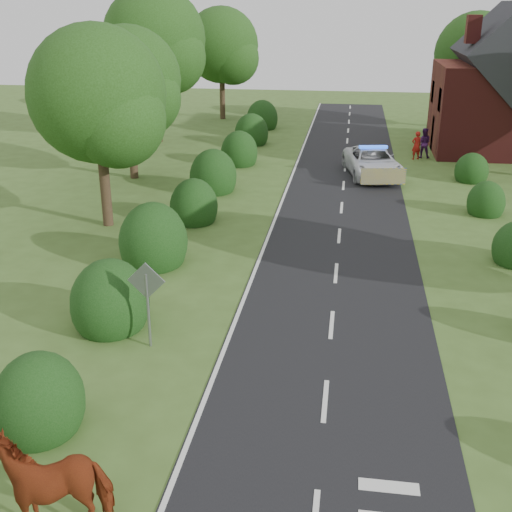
% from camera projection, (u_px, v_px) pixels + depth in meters
% --- Properties ---
extents(ground, '(120.00, 120.00, 0.00)m').
position_uv_depth(ground, '(325.00, 401.00, 15.53)').
color(ground, '#445F26').
extents(road, '(6.00, 70.00, 0.02)m').
position_uv_depth(road, '(341.00, 214.00, 29.33)').
color(road, black).
rests_on(road, ground).
extents(road_markings, '(4.96, 70.00, 0.01)m').
position_uv_depth(road_markings, '(302.00, 227.00, 27.64)').
color(road_markings, white).
rests_on(road_markings, road).
extents(hedgerow_left, '(2.75, 50.41, 3.00)m').
position_uv_depth(hedgerow_left, '(184.00, 214.00, 26.91)').
color(hedgerow_left, '#12360E').
rests_on(hedgerow_left, ground).
extents(hedgerow_right, '(2.10, 45.78, 2.10)m').
position_uv_depth(hedgerow_right, '(511.00, 238.00, 24.73)').
color(hedgerow_right, '#12360E').
rests_on(hedgerow_right, ground).
extents(tree_left_a, '(5.74, 5.60, 8.38)m').
position_uv_depth(tree_left_a, '(102.00, 101.00, 25.83)').
color(tree_left_a, '#332316').
rests_on(tree_left_a, ground).
extents(tree_left_b, '(5.74, 5.60, 8.07)m').
position_uv_depth(tree_left_b, '(132.00, 85.00, 33.50)').
color(tree_left_b, '#332316').
rests_on(tree_left_b, ground).
extents(tree_left_c, '(6.97, 6.80, 10.22)m').
position_uv_depth(tree_left_c, '(158.00, 44.00, 42.33)').
color(tree_left_c, '#332316').
rests_on(tree_left_c, ground).
extents(tree_left_d, '(6.15, 6.00, 8.89)m').
position_uv_depth(tree_left_d, '(224.00, 48.00, 51.54)').
color(tree_left_d, '#332316').
rests_on(tree_left_d, ground).
extents(tree_right_c, '(6.15, 6.00, 8.58)m').
position_uv_depth(tree_right_c, '(479.00, 57.00, 47.12)').
color(tree_right_c, '#332316').
rests_on(tree_right_c, ground).
extents(road_sign, '(1.06, 0.08, 2.53)m').
position_uv_depth(road_sign, '(147.00, 292.00, 17.45)').
color(road_sign, gray).
rests_on(road_sign, ground).
extents(house, '(8.00, 7.40, 9.17)m').
position_uv_depth(house, '(501.00, 92.00, 40.44)').
color(house, maroon).
rests_on(house, ground).
extents(cow, '(2.70, 2.15, 1.69)m').
position_uv_depth(cow, '(56.00, 484.00, 11.63)').
color(cow, maroon).
rests_on(cow, ground).
extents(police_van, '(3.56, 6.01, 1.71)m').
position_uv_depth(police_van, '(372.00, 162.00, 35.59)').
color(police_van, silver).
rests_on(police_van, ground).
extents(pedestrian_red, '(0.75, 0.65, 1.73)m').
position_uv_depth(pedestrian_red, '(416.00, 145.00, 39.41)').
color(pedestrian_red, '#A61812').
rests_on(pedestrian_red, ground).
extents(pedestrian_purple, '(0.96, 0.78, 1.85)m').
position_uv_depth(pedestrian_purple, '(424.00, 143.00, 39.82)').
color(pedestrian_purple, '#40184F').
rests_on(pedestrian_purple, ground).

